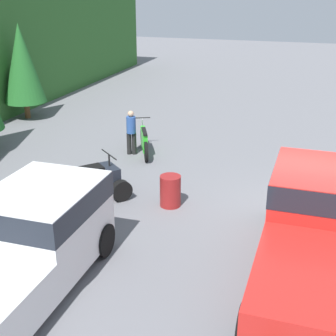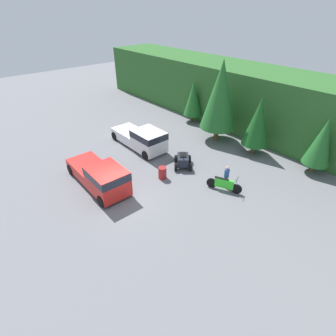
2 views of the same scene
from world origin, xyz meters
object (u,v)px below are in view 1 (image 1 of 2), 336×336
(dirt_bike, at_px, (144,141))
(quad_atv, at_px, (95,182))
(steel_barrel, at_px, (170,191))
(pickup_truck_red, at_px, (315,223))
(pickup_truck_second, at_px, (21,248))
(rider_person, at_px, (131,131))

(dirt_bike, xyz_separation_m, quad_atv, (-3.97, 0.01, 0.02))
(steel_barrel, bearing_deg, quad_atv, 95.44)
(pickup_truck_red, relative_size, pickup_truck_second, 1.00)
(pickup_truck_red, xyz_separation_m, quad_atv, (1.54, 5.99, -0.49))
(pickup_truck_second, bearing_deg, dirt_bike, 3.63)
(rider_person, height_order, steel_barrel, rider_person)
(dirt_bike, height_order, quad_atv, quad_atv)
(pickup_truck_second, distance_m, rider_person, 8.20)
(pickup_truck_second, bearing_deg, pickup_truck_red, -62.82)
(pickup_truck_second, xyz_separation_m, quad_atv, (4.36, 0.59, -0.49))
(pickup_truck_second, relative_size, steel_barrel, 6.46)
(pickup_truck_second, relative_size, dirt_bike, 2.60)
(dirt_bike, height_order, steel_barrel, dirt_bike)
(pickup_truck_red, height_order, pickup_truck_second, same)
(quad_atv, bearing_deg, pickup_truck_red, -62.87)
(pickup_truck_second, distance_m, dirt_bike, 8.37)
(pickup_truck_second, bearing_deg, quad_atv, 7.35)
(steel_barrel, bearing_deg, dirt_bike, 30.08)
(pickup_truck_red, bearing_deg, dirt_bike, 47.93)
(rider_person, bearing_deg, dirt_bike, -79.12)
(dirt_bike, xyz_separation_m, steel_barrel, (-3.76, -2.18, -0.04))
(dirt_bike, bearing_deg, steel_barrel, -175.08)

